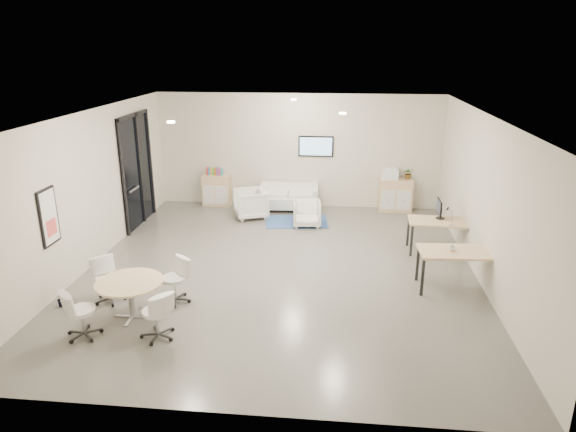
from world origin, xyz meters
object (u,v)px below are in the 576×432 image
Objects in this scene: sideboard_left at (217,190)px; loveseat at (289,198)px; armchair_right at (307,212)px; desk_front at (460,255)px; armchair_left at (251,202)px; sideboard_right at (395,195)px; desk_rear at (441,224)px; round_table at (130,286)px.

loveseat is (2.12, -0.18, -0.11)m from sideboard_left.
desk_front is at bearing -52.77° from armchair_right.
loveseat is at bearing -4.90° from sideboard_left.
armchair_left reaches higher than armchair_right.
desk_front is (5.83, -4.87, 0.27)m from sideboard_left.
loveseat is 2.35× the size of armchair_right.
desk_front is at bearing -81.56° from sideboard_right.
armchair_left is at bearing 156.24° from armchair_right.
desk_rear reaches higher than round_table.
armchair_right is at bearing -147.62° from sideboard_right.
sideboard_right is 2.82m from armchair_right.
desk_rear is (5.82, -3.00, 0.22)m from sideboard_left.
loveseat is 1.27m from armchair_left.
sideboard_right is 0.55× the size of loveseat.
sideboard_right is 1.08× the size of armchair_left.
armchair_right is 0.46× the size of desk_front.
sideboard_right reaches higher than sideboard_left.
sideboard_left is 6.55m from round_table.
desk_rear is (4.65, -1.98, 0.24)m from armchair_left.
desk_rear is at bearing 31.63° from round_table.
round_table is at bearing -89.50° from sideboard_left.
sideboard_left is 1.05× the size of armchair_left.
loveseat is at bearing 110.68° from armchair_left.
round_table is (-2.67, -5.02, 0.25)m from armchair_right.
sideboard_right is 4.06m from armchair_left.
round_table is at bearing -110.98° from loveseat.
sideboard_left is at bearing 172.10° from loveseat.
sideboard_right reaches higher than desk_front.
desk_rear is at bearing 46.45° from armchair_left.
desk_front reaches higher than desk_rear.
loveseat is 1.97× the size of armchair_left.
armchair_left is (-3.94, -1.00, -0.03)m from sideboard_right.
sideboard_right is 0.63× the size of desk_rear.
loveseat reaches higher than armchair_right.
desk_rear is (0.71, -2.98, 0.21)m from sideboard_right.
armchair_left is at bearing 160.07° from desk_rear.
desk_front is at bearing 16.18° from round_table.
armchair_left is 1.19× the size of armchair_right.
sideboard_left is 0.79× the size of round_table.
loveseat is 1.14× the size of desk_rear.
loveseat is 4.66m from desk_rear.
sideboard_left reaches higher than desk_front.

